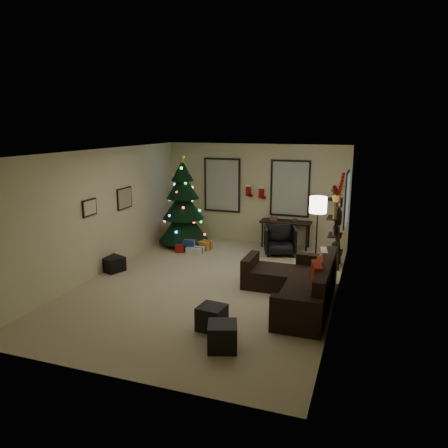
{
  "coord_description": "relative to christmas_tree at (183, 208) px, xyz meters",
  "views": [
    {
      "loc": [
        3.0,
        -7.73,
        3.21
      ],
      "look_at": [
        0.1,
        0.6,
        1.15
      ],
      "focal_mm": 34.46,
      "sensor_mm": 36.0,
      "label": 1
    }
  ],
  "objects": [
    {
      "name": "desk",
      "position": [
        2.65,
        0.67,
        -0.4
      ],
      "size": [
        1.33,
        0.47,
        0.72
      ],
      "color": "black",
      "rests_on": "floor"
    },
    {
      "name": "floor",
      "position": [
        1.73,
        -2.55,
        -1.03
      ],
      "size": [
        7.0,
        7.0,
        0.0
      ],
      "primitive_type": "plane",
      "color": "#C4B794",
      "rests_on": "ground"
    },
    {
      "name": "stocking_right",
      "position": [
        1.92,
        0.9,
        0.39
      ],
      "size": [
        0.2,
        0.05,
        0.36
      ],
      "color": "#990F0C",
      "rests_on": "wall_back"
    },
    {
      "name": "window_back_left",
      "position": [
        0.78,
        0.92,
        0.52
      ],
      "size": [
        1.05,
        0.06,
        1.5
      ],
      "color": "#728CB2",
      "rests_on": "wall_back"
    },
    {
      "name": "desk_chair",
      "position": [
        2.64,
        0.02,
        -0.67
      ],
      "size": [
        0.87,
        0.84,
        0.73
      ],
      "primitive_type": "imported",
      "rotation": [
        0.0,
        0.0,
        0.29
      ],
      "color": "black",
      "rests_on": "floor"
    },
    {
      "name": "window_right_wall",
      "position": [
        4.2,
        0.0,
        0.47
      ],
      "size": [
        0.06,
        0.9,
        1.3
      ],
      "color": "#728CB2",
      "rests_on": "wall_right"
    },
    {
      "name": "storage_bin",
      "position": [
        -0.72,
        -2.43,
        -0.87
      ],
      "size": [
        0.75,
        0.63,
        0.32
      ],
      "primitive_type": "cube",
      "rotation": [
        0.0,
        0.0,
        -0.37
      ],
      "color": "black",
      "rests_on": "floor"
    },
    {
      "name": "floor_lamp",
      "position": [
        3.68,
        -1.22,
        0.4
      ],
      "size": [
        0.36,
        0.36,
        1.72
      ],
      "rotation": [
        0.0,
        0.0,
        -0.28
      ],
      "color": "black",
      "rests_on": "floor"
    },
    {
      "name": "pillow_red_a",
      "position": [
        3.94,
        -3.2,
        -0.39
      ],
      "size": [
        0.25,
        0.52,
        0.5
      ],
      "primitive_type": "cube",
      "rotation": [
        0.0,
        0.0,
        0.25
      ],
      "color": "maroon",
      "rests_on": "sofa"
    },
    {
      "name": "wall_right",
      "position": [
        4.23,
        -2.55,
        0.32
      ],
      "size": [
        0.0,
        7.0,
        7.0
      ],
      "primitive_type": "plane",
      "rotation": [
        1.57,
        0.0,
        -1.57
      ],
      "color": "beige",
      "rests_on": "floor"
    },
    {
      "name": "pillow_cream",
      "position": [
        3.94,
        -2.14,
        -0.4
      ],
      "size": [
        0.2,
        0.44,
        0.43
      ],
      "primitive_type": "cube",
      "rotation": [
        0.0,
        0.0,
        0.18
      ],
      "color": "#BFB99B",
      "rests_on": "sofa"
    },
    {
      "name": "wall_back",
      "position": [
        1.73,
        0.95,
        0.32
      ],
      "size": [
        5.0,
        0.0,
        5.0
      ],
      "primitive_type": "plane",
      "rotation": [
        1.57,
        0.0,
        0.0
      ],
      "color": "beige",
      "rests_on": "floor"
    },
    {
      "name": "stocking_left",
      "position": [
        1.59,
        0.79,
        0.44
      ],
      "size": [
        0.2,
        0.05,
        0.36
      ],
      "color": "#990F0C",
      "rests_on": "wall_back"
    },
    {
      "name": "potted_plant",
      "position": [
        4.03,
        -0.79,
        0.77
      ],
      "size": [
        0.53,
        0.5,
        0.48
      ],
      "primitive_type": "imported",
      "rotation": [
        0.0,
        0.0,
        0.32
      ],
      "color": "#4C4C4C",
      "rests_on": "bookshelf"
    },
    {
      "name": "art_abstract",
      "position": [
        -0.75,
        -2.98,
        0.49
      ],
      "size": [
        0.04,
        0.45,
        0.35
      ],
      "color": "black",
      "rests_on": "wall_left"
    },
    {
      "name": "wall_left",
      "position": [
        -0.77,
        -2.55,
        0.32
      ],
      "size": [
        0.0,
        7.0,
        7.0
      ],
      "primitive_type": "plane",
      "rotation": [
        1.57,
        0.0,
        1.57
      ],
      "color": "beige",
      "rests_on": "floor"
    },
    {
      "name": "ottoman_far",
      "position": [
        2.84,
        -4.9,
        -0.83
      ],
      "size": [
        0.53,
        0.53,
        0.4
      ],
      "primitive_type": "cube",
      "rotation": [
        0.0,
        0.0,
        0.32
      ],
      "color": "black",
      "rests_on": "floor"
    },
    {
      "name": "pillow_red_b",
      "position": [
        3.94,
        -2.78,
        -0.39
      ],
      "size": [
        0.15,
        0.43,
        0.42
      ],
      "primitive_type": "cube",
      "rotation": [
        0.0,
        0.0,
        0.08
      ],
      "color": "maroon",
      "rests_on": "sofa"
    },
    {
      "name": "christmas_tree",
      "position": [
        0.0,
        0.0,
        0.0
      ],
      "size": [
        1.34,
        1.34,
        2.5
      ],
      "rotation": [
        0.0,
        0.0,
        -0.04
      ],
      "color": "black",
      "rests_on": "floor"
    },
    {
      "name": "presents",
      "position": [
        0.33,
        -0.35,
        -0.92
      ],
      "size": [
        1.3,
        0.89,
        0.3
      ],
      "rotation": [
        0.0,
        0.0,
        0.37
      ],
      "color": "silver",
      "rests_on": "floor"
    },
    {
      "name": "bookshelf",
      "position": [
        4.03,
        -0.55,
        -0.16
      ],
      "size": [
        0.3,
        0.53,
        1.8
      ],
      "color": "black",
      "rests_on": "floor"
    },
    {
      "name": "ceiling",
      "position": [
        1.73,
        -2.55,
        1.67
      ],
      "size": [
        7.0,
        7.0,
        0.0
      ],
      "primitive_type": "plane",
      "rotation": [
        3.14,
        0.0,
        0.0
      ],
      "color": "white",
      "rests_on": "floor"
    },
    {
      "name": "gallery",
      "position": [
        4.21,
        -2.62,
        0.54
      ],
      "size": [
        0.03,
        1.25,
        0.54
      ],
      "color": "black",
      "rests_on": "wall_right"
    },
    {
      "name": "art_map",
      "position": [
        -0.75,
        -1.65,
        0.48
      ],
      "size": [
        0.04,
        0.6,
        0.5
      ],
      "color": "black",
      "rests_on": "wall_left"
    },
    {
      "name": "ottoman_near",
      "position": [
        2.47,
        -4.36,
        -0.84
      ],
      "size": [
        0.45,
        0.45,
        0.39
      ],
      "primitive_type": "cube",
      "rotation": [
        0.0,
        0.0,
        -0.11
      ],
      "color": "black",
      "rests_on": "floor"
    },
    {
      "name": "sofa",
      "position": [
        3.59,
        -2.74,
        -0.76
      ],
      "size": [
        1.77,
        2.58,
        0.84
      ],
      "color": "black",
      "rests_on": "floor"
    },
    {
      "name": "window_back_right",
      "position": [
        2.68,
        0.92,
        0.52
      ],
      "size": [
        1.05,
        0.06,
        1.5
      ],
      "color": "#728CB2",
      "rests_on": "wall_back"
    },
    {
      "name": "garland",
      "position": [
        4.18,
        -2.53,
        1.12
      ],
      "size": [
        0.08,
        1.9,
        0.3
      ],
      "primitive_type": null,
      "color": "#A5140C",
      "rests_on": "wall_right"
    },
    {
      "name": "wall_front",
      "position": [
        1.73,
        -6.05,
        0.32
      ],
      "size": [
        5.0,
        0.0,
        5.0
      ],
      "primitive_type": "plane",
      "rotation": [
        -1.57,
        0.0,
        0.0
      ],
      "color": "beige",
      "rests_on": "floor"
    }
  ]
}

